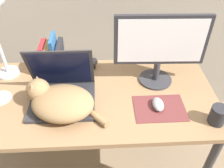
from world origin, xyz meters
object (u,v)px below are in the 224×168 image
object	(u,v)px
book_row	(53,58)
webcam	(94,62)
cat	(59,101)
external_monitor	(160,47)
computer_mouse	(158,104)
cd_disc	(0,98)
mug	(219,115)
laptop	(62,91)

from	to	relation	value
book_row	webcam	size ratio (longest dim) A/B	3.22
cat	external_monitor	size ratio (longest dim) A/B	0.84
computer_mouse	cd_disc	world-z (taller)	computer_mouse
webcam	cd_disc	xyz separation A→B (m)	(-0.50, -0.24, -0.05)
computer_mouse	mug	distance (m)	0.29
computer_mouse	book_row	size ratio (longest dim) A/B	0.40
laptop	mug	distance (m)	0.78
webcam	computer_mouse	bearing A→B (deg)	-46.95
computer_mouse	webcam	size ratio (longest dim) A/B	1.30
book_row	cat	bearing A→B (deg)	-78.39
laptop	mug	xyz separation A→B (m)	(0.75, -0.20, -0.01)
cd_disc	external_monitor	bearing A→B (deg)	7.32
computer_mouse	cd_disc	xyz separation A→B (m)	(-0.83, 0.11, -0.02)
external_monitor	computer_mouse	distance (m)	0.30
webcam	cd_disc	world-z (taller)	webcam
laptop	book_row	world-z (taller)	laptop
mug	cd_disc	size ratio (longest dim) A/B	0.99
mug	computer_mouse	bearing A→B (deg)	157.00
cat	laptop	bearing A→B (deg)	87.32
cat	mug	bearing A→B (deg)	-8.69
laptop	external_monitor	world-z (taller)	external_monitor
computer_mouse	webcam	world-z (taller)	webcam
computer_mouse	webcam	xyz separation A→B (m)	(-0.33, 0.35, 0.03)
webcam	cd_disc	bearing A→B (deg)	-153.92
laptop	webcam	world-z (taller)	laptop
cat	computer_mouse	xyz separation A→B (m)	(0.49, -0.00, -0.04)
cat	external_monitor	world-z (taller)	external_monitor
cat	cd_disc	xyz separation A→B (m)	(-0.34, 0.10, -0.06)
laptop	cat	size ratio (longest dim) A/B	0.81
laptop	webcam	bearing A→B (deg)	58.60
laptop	book_row	size ratio (longest dim) A/B	1.39
external_monitor	mug	size ratio (longest dim) A/B	4.09
computer_mouse	book_row	xyz separation A→B (m)	(-0.56, 0.33, 0.08)
webcam	mug	world-z (taller)	mug
laptop	mug	bearing A→B (deg)	-14.80
laptop	mug	world-z (taller)	laptop
mug	book_row	bearing A→B (deg)	151.93
laptop	external_monitor	xyz separation A→B (m)	(0.52, 0.13, 0.17)
cat	computer_mouse	size ratio (longest dim) A/B	4.22
external_monitor	cd_disc	distance (m)	0.89
cd_disc	book_row	bearing A→B (deg)	39.34
laptop	external_monitor	size ratio (longest dim) A/B	0.69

